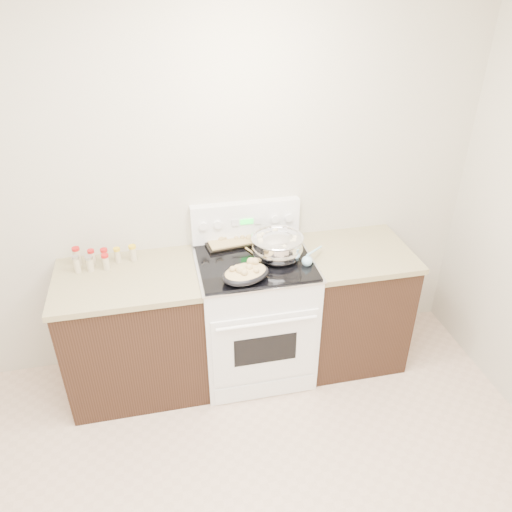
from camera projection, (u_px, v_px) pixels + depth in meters
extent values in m
cube|color=beige|center=(192.00, 186.00, 3.32)|extent=(4.00, 0.05, 2.70)
cube|color=black|center=(136.00, 335.00, 3.42)|extent=(0.90, 0.64, 0.88)
cube|color=brown|center=(127.00, 279.00, 3.18)|extent=(0.93, 0.67, 0.04)
cube|color=black|center=(350.00, 306.00, 3.70)|extent=(0.70, 0.64, 0.88)
cube|color=brown|center=(357.00, 253.00, 3.46)|extent=(0.73, 0.67, 0.04)
cube|color=white|center=(255.00, 317.00, 3.55)|extent=(0.76, 0.66, 0.92)
cube|color=white|center=(265.00, 349.00, 3.27)|extent=(0.70, 0.01, 0.55)
cube|color=black|center=(265.00, 350.00, 3.26)|extent=(0.42, 0.01, 0.22)
cylinder|color=white|center=(267.00, 323.00, 3.11)|extent=(0.65, 0.02, 0.02)
cube|color=white|center=(265.00, 390.00, 3.47)|extent=(0.70, 0.01, 0.14)
cube|color=silver|center=(254.00, 262.00, 3.31)|extent=(0.78, 0.68, 0.01)
cube|color=black|center=(254.00, 260.00, 3.30)|extent=(0.74, 0.64, 0.01)
cube|color=white|center=(246.00, 221.00, 3.47)|extent=(0.76, 0.07, 0.28)
cylinder|color=white|center=(203.00, 226.00, 3.37)|extent=(0.06, 0.02, 0.06)
cylinder|color=white|center=(218.00, 225.00, 3.39)|extent=(0.06, 0.02, 0.06)
cylinder|color=white|center=(275.00, 219.00, 3.46)|extent=(0.06, 0.02, 0.06)
cylinder|color=white|center=(289.00, 218.00, 3.48)|extent=(0.06, 0.02, 0.06)
cube|color=#19E533|center=(247.00, 222.00, 3.43)|extent=(0.09, 0.00, 0.04)
cube|color=silver|center=(235.00, 223.00, 3.42)|extent=(0.05, 0.00, 0.05)
cube|color=silver|center=(258.00, 221.00, 3.44)|extent=(0.05, 0.00, 0.05)
ellipsoid|color=silver|center=(277.00, 248.00, 3.29)|extent=(0.43, 0.43, 0.20)
cylinder|color=silver|center=(277.00, 256.00, 3.32)|extent=(0.19, 0.19, 0.01)
torus|color=silver|center=(278.00, 238.00, 3.25)|extent=(0.35, 0.35, 0.02)
cylinder|color=silver|center=(277.00, 246.00, 3.28)|extent=(0.33, 0.33, 0.11)
cylinder|color=brown|center=(278.00, 239.00, 3.25)|extent=(0.30, 0.30, 0.00)
cube|color=beige|center=(291.00, 242.00, 3.21)|extent=(0.03, 0.03, 0.02)
cube|color=beige|center=(270.00, 238.00, 3.25)|extent=(0.03, 0.03, 0.02)
cube|color=beige|center=(268.00, 233.00, 3.31)|extent=(0.02, 0.02, 0.02)
cube|color=beige|center=(284.00, 236.00, 3.27)|extent=(0.03, 0.03, 0.02)
cube|color=beige|center=(259.00, 236.00, 3.27)|extent=(0.04, 0.04, 0.03)
cube|color=beige|center=(282.00, 240.00, 3.23)|extent=(0.03, 0.03, 0.02)
cube|color=beige|center=(284.00, 247.00, 3.16)|extent=(0.03, 0.03, 0.02)
cube|color=beige|center=(278.00, 241.00, 3.22)|extent=(0.03, 0.03, 0.02)
cube|color=beige|center=(275.00, 237.00, 3.26)|extent=(0.02, 0.02, 0.02)
cube|color=beige|center=(274.00, 235.00, 3.29)|extent=(0.04, 0.04, 0.03)
cube|color=beige|center=(267.00, 236.00, 3.28)|extent=(0.03, 0.03, 0.02)
cube|color=beige|center=(271.00, 236.00, 3.28)|extent=(0.03, 0.03, 0.02)
cube|color=beige|center=(260.00, 241.00, 3.22)|extent=(0.03, 0.03, 0.03)
cube|color=beige|center=(263.00, 234.00, 3.30)|extent=(0.03, 0.03, 0.02)
cube|color=beige|center=(275.00, 231.00, 3.34)|extent=(0.04, 0.04, 0.03)
cube|color=beige|center=(294.00, 240.00, 3.23)|extent=(0.03, 0.03, 0.02)
cube|color=beige|center=(271.00, 235.00, 3.30)|extent=(0.04, 0.04, 0.02)
cube|color=beige|center=(295.00, 237.00, 3.26)|extent=(0.02, 0.02, 0.02)
ellipsoid|color=black|center=(245.00, 274.00, 3.07)|extent=(0.37, 0.31, 0.08)
ellipsoid|color=tan|center=(245.00, 273.00, 3.07)|extent=(0.33, 0.28, 0.06)
sphere|color=tan|center=(251.00, 261.00, 3.12)|extent=(0.05, 0.05, 0.05)
sphere|color=tan|center=(244.00, 273.00, 3.00)|extent=(0.04, 0.04, 0.04)
sphere|color=tan|center=(240.00, 270.00, 3.03)|extent=(0.06, 0.06, 0.06)
sphere|color=tan|center=(237.00, 268.00, 3.05)|extent=(0.04, 0.04, 0.04)
sphere|color=tan|center=(232.00, 269.00, 3.04)|extent=(0.04, 0.04, 0.04)
sphere|color=tan|center=(255.00, 261.00, 3.11)|extent=(0.05, 0.05, 0.05)
sphere|color=tan|center=(256.00, 271.00, 3.03)|extent=(0.04, 0.04, 0.04)
sphere|color=tan|center=(249.00, 267.00, 3.06)|extent=(0.05, 0.05, 0.05)
cube|color=black|center=(233.00, 239.00, 3.51)|extent=(0.44, 0.33, 0.02)
cube|color=tan|center=(233.00, 238.00, 3.51)|extent=(0.39, 0.29, 0.02)
sphere|color=tan|center=(233.00, 230.00, 3.57)|extent=(0.03, 0.03, 0.03)
sphere|color=tan|center=(249.00, 237.00, 3.49)|extent=(0.04, 0.04, 0.04)
sphere|color=tan|center=(236.00, 238.00, 3.48)|extent=(0.03, 0.03, 0.03)
sphere|color=tan|center=(225.00, 238.00, 3.48)|extent=(0.04, 0.04, 0.04)
sphere|color=tan|center=(242.00, 237.00, 3.49)|extent=(0.03, 0.03, 0.03)
sphere|color=tan|center=(252.00, 240.00, 3.45)|extent=(0.04, 0.04, 0.04)
sphere|color=tan|center=(232.00, 236.00, 3.52)|extent=(0.04, 0.04, 0.04)
sphere|color=tan|center=(221.00, 239.00, 3.47)|extent=(0.05, 0.05, 0.05)
sphere|color=tan|center=(227.00, 235.00, 3.52)|extent=(0.04, 0.04, 0.04)
sphere|color=tan|center=(242.00, 231.00, 3.57)|extent=(0.03, 0.03, 0.03)
cylinder|color=tan|center=(257.00, 256.00, 3.32)|extent=(0.12, 0.25, 0.01)
sphere|color=tan|center=(254.00, 264.00, 3.23)|extent=(0.04, 0.04, 0.04)
sphere|color=#9CD3E9|center=(307.00, 261.00, 3.23)|extent=(0.07, 0.07, 0.07)
cylinder|color=#9CD3E9|center=(314.00, 251.00, 3.30)|extent=(0.16, 0.18, 0.06)
cylinder|color=#BFB28C|center=(77.00, 257.00, 3.26)|extent=(0.05, 0.05, 0.11)
cylinder|color=#B21414|center=(76.00, 249.00, 3.23)|extent=(0.05, 0.05, 0.02)
cylinder|color=#BFB28C|center=(92.00, 258.00, 3.27)|extent=(0.04, 0.04, 0.09)
cylinder|color=#B21414|center=(91.00, 251.00, 3.24)|extent=(0.04, 0.04, 0.02)
cylinder|color=#BFB28C|center=(105.00, 257.00, 3.29)|extent=(0.04, 0.04, 0.09)
cylinder|color=#B21414|center=(104.00, 250.00, 3.26)|extent=(0.05, 0.05, 0.02)
cylinder|color=#BFB28C|center=(118.00, 256.00, 3.30)|extent=(0.04, 0.04, 0.09)
cylinder|color=gold|center=(117.00, 249.00, 3.27)|extent=(0.04, 0.04, 0.02)
cylinder|color=#BFB28C|center=(133.00, 254.00, 3.31)|extent=(0.05, 0.05, 0.09)
cylinder|color=gold|center=(132.00, 247.00, 3.28)|extent=(0.05, 0.05, 0.02)
cylinder|color=#BFB28C|center=(77.00, 265.00, 3.19)|extent=(0.04, 0.04, 0.10)
cylinder|color=#B2B2B7|center=(75.00, 257.00, 3.16)|extent=(0.05, 0.05, 0.02)
cylinder|color=#BFB28C|center=(90.00, 265.00, 3.21)|extent=(0.05, 0.05, 0.09)
cylinder|color=#B2B2B7|center=(89.00, 258.00, 3.18)|extent=(0.05, 0.05, 0.02)
cylinder|color=#BFB28C|center=(106.00, 263.00, 3.22)|extent=(0.04, 0.04, 0.09)
cylinder|color=#B21414|center=(105.00, 256.00, 3.19)|extent=(0.05, 0.05, 0.02)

